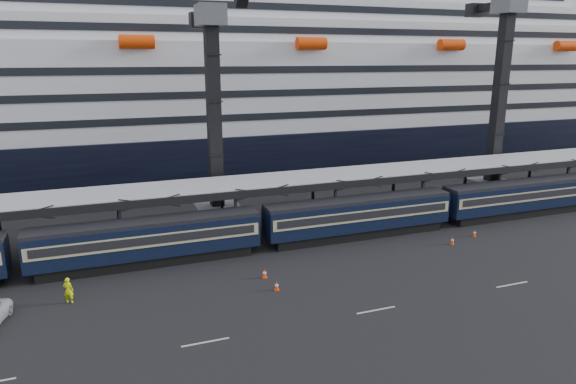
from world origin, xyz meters
name	(u,v)px	position (x,y,z in m)	size (l,w,h in m)	color
ground	(496,262)	(0.00, 0.00, 0.00)	(260.00, 260.00, 0.00)	black
train	(389,212)	(-4.65, 10.00, 2.20)	(133.05, 3.00, 4.05)	black
canopy	(408,170)	(0.00, 14.00, 5.25)	(130.00, 6.25, 5.53)	#9A9DA2
cruise_ship	(294,88)	(-1.08, 45.99, 12.34)	(214.09, 28.84, 34.00)	black
crane_dark_near	(215,110)	(-20.00, 18.59, 11.93)	(4.50, 17.75, 35.08)	#52555A
crane_dark_mid	(503,89)	(15.00, 17.59, 13.36)	(4.50, 18.24, 39.64)	#52555A
worker	(68,290)	(-34.09, 4.66, 0.97)	(0.71, 0.46, 1.93)	#E7F30C
traffic_cone_b	(265,273)	(-19.61, 3.92, 0.39)	(0.39, 0.39, 0.79)	#FE3F08
traffic_cone_c	(277,285)	(-19.44, 1.45, 0.37)	(0.37, 0.37, 0.74)	#FE3F08
traffic_cone_d	(452,240)	(-0.69, 5.02, 0.37)	(0.37, 0.37, 0.75)	#FE3F08
traffic_cone_e	(475,233)	(2.76, 6.08, 0.35)	(0.36, 0.36, 0.72)	#FE3F08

